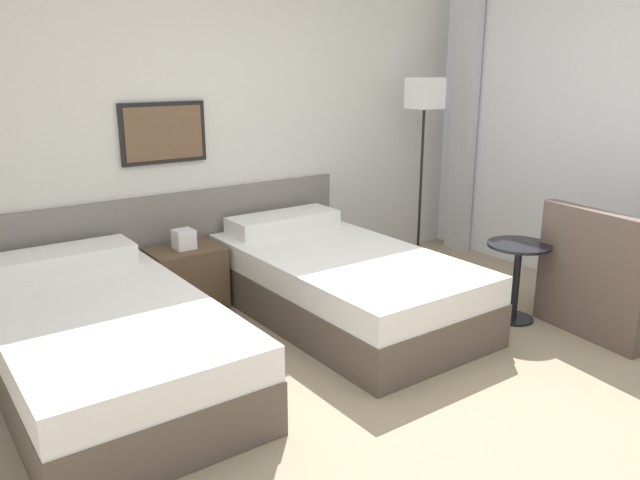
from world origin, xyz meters
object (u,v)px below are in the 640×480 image
at_px(bed_near_door, 103,343).
at_px(nightstand, 186,278).
at_px(floor_lamp, 424,107).
at_px(bed_near_window, 341,283).
at_px(side_table, 517,267).
at_px(armchair, 620,287).

height_order(bed_near_door, nightstand, same).
bearing_deg(bed_near_door, floor_lamp, 11.51).
height_order(bed_near_window, side_table, bed_near_window).
height_order(floor_lamp, armchair, floor_lamp).
bearing_deg(nightstand, armchair, -41.79).
bearing_deg(bed_near_window, side_table, -38.95).
relative_size(nightstand, side_table, 1.08).
bearing_deg(floor_lamp, bed_near_window, -155.57).
xyz_separation_m(nightstand, floor_lamp, (2.22, -0.15, 1.15)).
height_order(bed_near_window, nightstand, same).
xyz_separation_m(bed_near_door, floor_lamp, (3.07, 0.63, 1.15)).
relative_size(bed_near_door, armchair, 2.28).
distance_m(bed_near_door, bed_near_window, 1.69).
xyz_separation_m(nightstand, side_table, (1.80, -1.55, 0.15)).
relative_size(floor_lamp, armchair, 1.84).
height_order(bed_near_door, floor_lamp, floor_lamp).
bearing_deg(bed_near_door, nightstand, 42.41).
xyz_separation_m(nightstand, armchair, (2.28, -2.04, 0.04)).
height_order(bed_near_door, side_table, bed_near_door).
height_order(bed_near_door, bed_near_window, same).
distance_m(bed_near_window, side_table, 1.24).
relative_size(side_table, armchair, 0.63).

